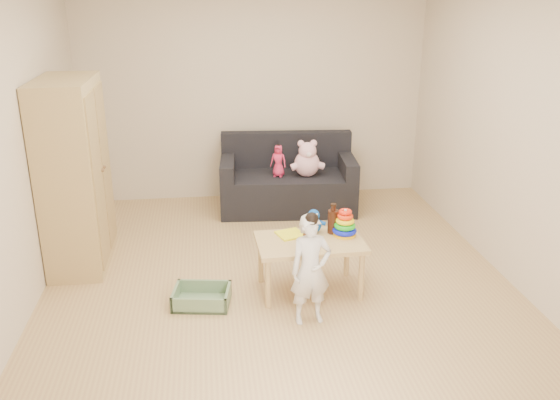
{
  "coord_description": "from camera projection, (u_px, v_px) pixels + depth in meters",
  "views": [
    {
      "loc": [
        -0.58,
        -4.62,
        2.45
      ],
      "look_at": [
        0.05,
        0.25,
        0.65
      ],
      "focal_mm": 38.0,
      "sensor_mm": 36.0,
      "label": 1
    }
  ],
  "objects": [
    {
      "name": "pink_bear",
      "position": [
        307.0,
        161.0,
        6.57
      ],
      "size": [
        0.33,
        0.29,
        0.35
      ],
      "primitive_type": null,
      "rotation": [
        0.0,
        0.0,
        0.12
      ],
      "color": "#FFBBD0",
      "rests_on": "sofa"
    },
    {
      "name": "yellow_book",
      "position": [
        290.0,
        234.0,
        4.97
      ],
      "size": [
        0.26,
        0.26,
        0.02
      ],
      "primitive_type": "cube",
      "rotation": [
        0.0,
        0.0,
        0.31
      ],
      "color": "#FFFE1A",
      "rests_on": "play_table"
    },
    {
      "name": "ring_stacker",
      "position": [
        345.0,
        225.0,
        4.93
      ],
      "size": [
        0.2,
        0.2,
        0.23
      ],
      "color": "yellow",
      "rests_on": "play_table"
    },
    {
      "name": "brown_bottle",
      "position": [
        333.0,
        221.0,
        4.98
      ],
      "size": [
        0.09,
        0.09,
        0.26
      ],
      "color": "black",
      "rests_on": "play_table"
    },
    {
      "name": "wooden_figure",
      "position": [
        306.0,
        236.0,
        4.82
      ],
      "size": [
        0.04,
        0.04,
        0.11
      ],
      "primitive_type": null,
      "rotation": [
        0.0,
        0.0,
        -0.04
      ],
      "color": "brown",
      "rests_on": "play_table"
    },
    {
      "name": "sofa",
      "position": [
        288.0,
        192.0,
        6.76
      ],
      "size": [
        1.56,
        0.86,
        0.42
      ],
      "primitive_type": "cube",
      "rotation": [
        0.0,
        0.0,
        -0.08
      ],
      "color": "black",
      "rests_on": "ground"
    },
    {
      "name": "room",
      "position": [
        278.0,
        135.0,
        4.77
      ],
      "size": [
        4.5,
        4.5,
        4.5
      ],
      "color": "tan",
      "rests_on": "ground"
    },
    {
      "name": "blue_plush",
      "position": [
        313.0,
        221.0,
        4.99
      ],
      "size": [
        0.21,
        0.18,
        0.21
      ],
      "primitive_type": null,
      "rotation": [
        0.0,
        0.0,
        -0.29
      ],
      "color": "blue",
      "rests_on": "play_table"
    },
    {
      "name": "play_table",
      "position": [
        310.0,
        266.0,
        4.95
      ],
      "size": [
        0.89,
        0.58,
        0.46
      ],
      "primitive_type": "cube",
      "rotation": [
        0.0,
        0.0,
        0.03
      ],
      "color": "tan",
      "rests_on": "ground"
    },
    {
      "name": "toddler",
      "position": [
        311.0,
        271.0,
        4.43
      ],
      "size": [
        0.34,
        0.25,
        0.85
      ],
      "primitive_type": "imported",
      "rotation": [
        0.0,
        0.0,
        0.13
      ],
      "color": "silver",
      "rests_on": "ground"
    },
    {
      "name": "wardrobe",
      "position": [
        74.0,
        175.0,
        5.27
      ],
      "size": [
        0.47,
        0.94,
        1.7
      ],
      "primitive_type": "cube",
      "color": "tan",
      "rests_on": "ground"
    },
    {
      "name": "doll",
      "position": [
        278.0,
        161.0,
        6.55
      ],
      "size": [
        0.21,
        0.18,
        0.35
      ],
      "primitive_type": "imported",
      "rotation": [
        0.0,
        0.0,
        -0.39
      ],
      "color": "#EB2C5C",
      "rests_on": "sofa"
    },
    {
      "name": "storage_bin",
      "position": [
        202.0,
        297.0,
        4.79
      ],
      "size": [
        0.5,
        0.41,
        0.13
      ],
      "primitive_type": null,
      "rotation": [
        0.0,
        0.0,
        -0.17
      ],
      "color": "#678661",
      "rests_on": "ground"
    }
  ]
}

